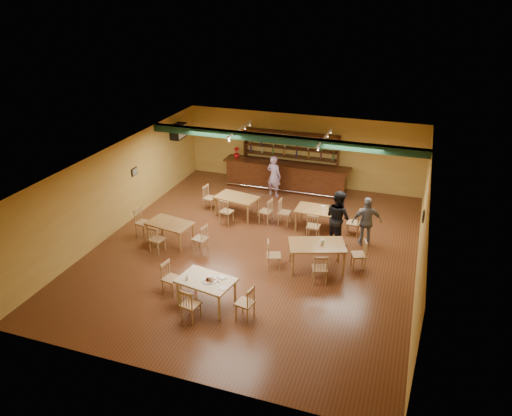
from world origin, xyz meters
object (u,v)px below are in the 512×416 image
at_px(near_table, 207,292).
at_px(patron_bar, 274,176).
at_px(dining_table_a, 237,206).
at_px(dining_table_b, 318,219).
at_px(bar_counter, 286,176).
at_px(dining_table_d, 316,256).
at_px(patron_right_a, 338,218).
at_px(dining_table_c, 171,233).

bearing_deg(near_table, patron_bar, 103.34).
height_order(dining_table_a, dining_table_b, dining_table_b).
height_order(dining_table_a, near_table, near_table).
bearing_deg(patron_bar, dining_table_a, 87.44).
relative_size(bar_counter, dining_table_b, 3.42).
bearing_deg(dining_table_a, patron_bar, 82.39).
xyz_separation_m(bar_counter, dining_table_d, (2.55, -5.72, -0.15)).
relative_size(bar_counter, dining_table_a, 3.47).
bearing_deg(patron_bar, dining_table_b, 150.56).
height_order(bar_counter, patron_bar, patron_bar).
distance_m(near_table, patron_bar, 7.67).
bearing_deg(patron_right_a, dining_table_a, 24.72).
relative_size(bar_counter, patron_bar, 3.12).
relative_size(dining_table_d, near_table, 1.13).
relative_size(dining_table_b, patron_right_a, 0.82).
xyz_separation_m(dining_table_a, dining_table_d, (3.57, -2.67, 0.03)).
distance_m(bar_counter, dining_table_b, 3.78).
distance_m(dining_table_a, dining_table_b, 3.07).
relative_size(dining_table_d, patron_bar, 0.98).
distance_m(near_table, patron_right_a, 5.25).
relative_size(dining_table_a, patron_bar, 0.90).
bearing_deg(near_table, dining_table_b, 80.47).
height_order(dining_table_b, dining_table_c, dining_table_b).
distance_m(dining_table_a, dining_table_d, 4.46).
bearing_deg(dining_table_b, dining_table_c, -149.22).
xyz_separation_m(dining_table_c, near_table, (2.54, -2.77, 0.02)).
bearing_deg(bar_counter, patron_bar, -108.74).
bearing_deg(dining_table_b, bar_counter, 123.78).
height_order(dining_table_c, patron_right_a, patron_right_a).
bearing_deg(patron_right_a, dining_table_d, 118.43).
relative_size(bar_counter, dining_table_c, 3.58).
distance_m(patron_bar, patron_right_a, 4.44).
bearing_deg(bar_counter, dining_table_d, -65.93).
bearing_deg(near_table, bar_counter, 101.11).
relative_size(dining_table_b, dining_table_d, 0.93).
relative_size(dining_table_b, near_table, 1.06).
bearing_deg(dining_table_a, near_table, -66.71).
xyz_separation_m(dining_table_b, patron_right_a, (0.80, -0.80, 0.55)).
distance_m(dining_table_b, dining_table_d, 2.60).
bearing_deg(dining_table_a, patron_right_a, -2.64).
relative_size(patron_bar, patron_right_a, 0.90).
relative_size(dining_table_b, dining_table_c, 1.05).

